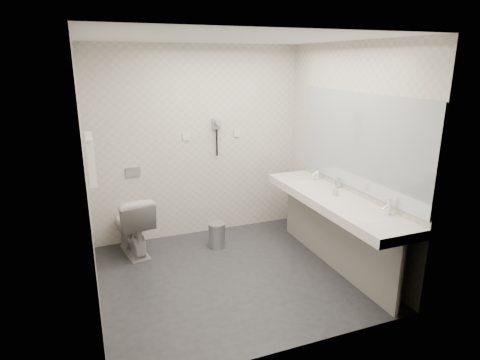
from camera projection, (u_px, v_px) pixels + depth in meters
name	position (u px, v px, depth m)	size (l,w,h in m)	color
floor	(232.00, 275.00, 4.53)	(2.80, 2.80, 0.00)	#25252A
ceiling	(231.00, 38.00, 3.82)	(2.80, 2.80, 0.00)	silver
wall_back	(198.00, 143.00, 5.34)	(2.80, 2.80, 0.00)	beige
wall_front	(292.00, 208.00, 3.01)	(2.80, 2.80, 0.00)	beige
wall_left	(87.00, 181.00, 3.69)	(2.60, 2.60, 0.00)	beige
wall_right	(346.00, 156.00, 4.66)	(2.60, 2.60, 0.00)	beige
vanity_counter	(333.00, 201.00, 4.52)	(0.55, 2.20, 0.10)	silver
vanity_panel	(333.00, 236.00, 4.64)	(0.03, 2.15, 0.75)	gray
vanity_post_near	(400.00, 279.00, 3.72)	(0.06, 0.06, 0.75)	silver
vanity_post_far	(292.00, 206.00, 5.58)	(0.06, 0.06, 0.75)	silver
mirror	(358.00, 142.00, 4.42)	(0.02, 2.20, 1.05)	#B2BCC6
basin_near	(372.00, 218.00, 3.92)	(0.40, 0.31, 0.05)	silver
basin_far	(304.00, 182.00, 5.09)	(0.40, 0.31, 0.05)	silver
faucet_near	(389.00, 207.00, 3.97)	(0.04, 0.04, 0.15)	silver
faucet_far	(318.00, 174.00, 5.13)	(0.04, 0.04, 0.15)	silver
soap_bottle_a	(335.00, 191.00, 4.52)	(0.05, 0.05, 0.12)	beige
glass_left	(338.00, 183.00, 4.80)	(0.06, 0.06, 0.11)	silver
toilet	(132.00, 225.00, 4.97)	(0.41, 0.73, 0.74)	silver
flush_plate	(133.00, 172.00, 5.12)	(0.18, 0.02, 0.12)	#B2B5BA
pedal_bin	(217.00, 236.00, 5.19)	(0.22, 0.22, 0.30)	#B2B5BA
bin_lid	(217.00, 224.00, 5.15)	(0.22, 0.22, 0.01)	#B2B5BA
towel_rail	(87.00, 137.00, 4.12)	(0.02, 0.02, 0.62)	silver
towel_near	(91.00, 161.00, 4.06)	(0.07, 0.24, 0.48)	white
towel_far	(90.00, 156.00, 4.31)	(0.07, 0.24, 0.48)	white
dryer_cradle	(216.00, 124.00, 5.33)	(0.10, 0.04, 0.14)	gray
dryer_barrel	(218.00, 122.00, 5.26)	(0.08, 0.08, 0.14)	gray
dryer_cord	(217.00, 143.00, 5.39)	(0.02, 0.02, 0.35)	black
switch_plate_a	(186.00, 137.00, 5.25)	(0.09, 0.02, 0.09)	silver
switch_plate_b	(237.00, 133.00, 5.49)	(0.09, 0.02, 0.09)	silver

